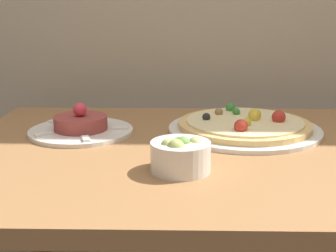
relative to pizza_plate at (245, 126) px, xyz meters
The scene contains 4 objects.
dining_table 0.21m from the pizza_plate, 125.68° to the right, with size 1.11×0.78×0.76m.
pizza_plate is the anchor object (origin of this frame).
tartare_plate 0.40m from the pizza_plate, behind, with size 0.25×0.25×0.08m.
small_bowl 0.32m from the pizza_plate, 119.52° to the right, with size 0.11×0.11×0.07m.
Camera 1 is at (-0.07, -0.60, 1.08)m, focal length 50.00 mm.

